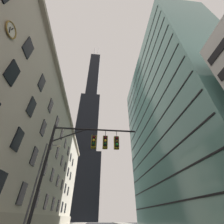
{
  "coord_description": "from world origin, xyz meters",
  "views": [
    {
      "loc": [
        -2.76,
        -6.25,
        1.79
      ],
      "look_at": [
        -0.57,
        15.65,
        18.03
      ],
      "focal_mm": 23.08,
      "sensor_mm": 36.0,
      "label": 1
    }
  ],
  "objects": [
    {
      "name": "street_lamppost",
      "position": [
        -8.85,
        10.96,
        5.35
      ],
      "size": [
        1.85,
        0.32,
        8.98
      ],
      "color": "#47474C",
      "rests_on": "sidewalk_left"
    },
    {
      "name": "glass_office_midrise",
      "position": [
        18.0,
        28.21,
        26.57
      ],
      "size": [
        14.11,
        44.49,
        53.14
      ],
      "color": "slate",
      "rests_on": "ground"
    },
    {
      "name": "dark_skyscraper",
      "position": [
        -12.46,
        96.86,
        52.93
      ],
      "size": [
        23.8,
        23.8,
        180.17
      ],
      "color": "black",
      "rests_on": "ground"
    },
    {
      "name": "station_building",
      "position": [
        -17.62,
        24.23,
        11.87
      ],
      "size": [
        13.91,
        60.47,
        23.79
      ],
      "color": "beige",
      "rests_on": "ground"
    },
    {
      "name": "traffic_signal_mast",
      "position": [
        -3.58,
        4.72,
        6.02
      ],
      "size": [
        7.04,
        0.63,
        7.99
      ],
      "color": "black",
      "rests_on": "sidewalk_left"
    }
  ]
}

